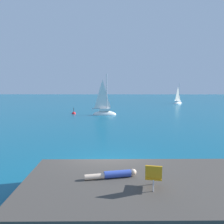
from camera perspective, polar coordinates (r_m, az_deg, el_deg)
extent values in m
plane|color=#0F5675|center=(11.00, -0.87, -14.36)|extent=(160.00, 160.00, 0.00)
cube|color=#423D38|center=(7.86, 9.75, -20.02)|extent=(8.40, 4.49, 0.91)
cube|color=#403B32|center=(10.60, 18.82, -15.60)|extent=(1.00, 1.03, 0.53)
cube|color=#424130|center=(10.18, 5.18, -16.22)|extent=(1.50, 1.56, 0.97)
ellipsoid|color=white|center=(29.55, -1.92, -0.73)|extent=(3.27, 1.60, 1.07)
cube|color=white|center=(29.46, -1.93, 0.64)|extent=(1.48, 0.98, 0.35)
cylinder|color=#B7B7BC|center=(29.33, -1.38, 5.06)|extent=(0.12, 0.12, 4.88)
cylinder|color=#B2B2B7|center=(29.36, -3.25, 0.94)|extent=(1.94, 0.43, 0.09)
pyramid|color=white|center=(29.27, -2.44, 4.67)|extent=(1.55, 0.33, 3.71)
ellipsoid|color=white|center=(48.79, 16.54, 2.08)|extent=(2.40, 2.15, 0.83)
cube|color=white|center=(48.75, 16.56, 2.72)|extent=(1.19, 1.11, 0.27)
cylinder|color=#B7B7BC|center=(48.84, 16.79, 4.77)|extent=(0.09, 0.09, 3.76)
cylinder|color=#B2B2B7|center=(48.31, 16.20, 2.85)|extent=(1.22, 1.00, 0.07)
pyramid|color=silver|center=(48.50, 16.49, 4.59)|extent=(0.97, 0.79, 2.86)
cylinder|color=#334CB2|center=(7.76, 1.40, -15.57)|extent=(0.93, 0.43, 0.24)
cylinder|color=beige|center=(7.66, -4.31, -16.16)|extent=(0.72, 0.33, 0.18)
sphere|color=beige|center=(7.89, 5.44, -15.07)|extent=(0.22, 0.22, 0.22)
cube|color=orange|center=(7.11, 10.58, -15.87)|extent=(0.56, 0.60, 0.04)
cube|color=orange|center=(6.79, 10.60, -14.98)|extent=(0.50, 0.23, 0.45)
cylinder|color=silver|center=(7.37, 10.57, -16.50)|extent=(0.04, 0.04, 0.35)
cylinder|color=silver|center=(6.95, 10.52, -18.04)|extent=(0.04, 0.04, 0.35)
sphere|color=red|center=(30.97, -9.76, -0.47)|extent=(0.56, 0.56, 0.56)
cylinder|color=black|center=(30.91, -9.78, 0.54)|extent=(0.06, 0.06, 0.60)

